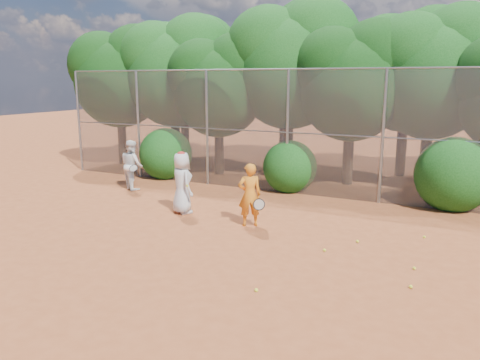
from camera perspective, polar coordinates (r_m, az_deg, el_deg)
The scene contains 23 objects.
ground at distance 9.98m, azimuth -1.15°, elevation -9.45°, with size 80.00×80.00×0.00m, color #954621.
fence_back at distance 15.00m, azimuth 8.97°, elevation 5.78°, with size 20.05×0.09×4.03m.
tree_0 at distance 21.28m, azimuth -14.37°, elevation 12.45°, with size 4.38×3.81×6.00m.
tree_1 at distance 20.19m, azimuth -7.87°, elevation 13.41°, with size 4.64×4.03×6.35m.
tree_2 at distance 18.29m, azimuth -2.43°, elevation 11.84°, with size 3.99×3.47×5.47m.
tree_3 at distance 18.20m, azimuth 6.32°, elevation 14.33°, with size 4.89×4.26×6.70m.
tree_4 at distance 16.90m, azimuth 13.69°, elevation 12.08°, with size 4.19×3.64×5.73m.
tree_5 at distance 17.34m, azimuth 22.63°, elevation 12.46°, with size 4.51×3.92×6.17m.
tree_9 at distance 22.66m, azimuth -6.72°, elevation 13.72°, with size 4.83×4.20×6.62m.
tree_10 at distance 20.62m, azimuth 5.78°, elevation 14.72°, with size 5.15×4.48×7.06m.
tree_11 at distance 19.03m, azimuth 19.92°, elevation 12.90°, with size 4.64×4.03×6.35m.
bush_0 at distance 18.00m, azimuth -9.05°, elevation 3.43°, with size 2.00×2.00×2.00m, color #104312.
bush_1 at distance 15.72m, azimuth 6.09°, elevation 1.90°, with size 1.80×1.80×1.80m, color #104312.
bush_2 at distance 14.78m, azimuth 24.63°, elevation 0.99°, with size 2.20×2.20×2.20m, color #104312.
player_yellow at distance 11.86m, azimuth 1.19°, elevation -1.82°, with size 0.87×0.65×1.63m.
player_teen at distance 13.11m, azimuth -7.09°, elevation -0.32°, with size 1.00×0.92×1.75m.
player_white at distance 16.30m, azimuth -13.03°, elevation 1.82°, with size 1.03×0.95×1.69m.
ball_0 at distance 11.17m, azimuth 14.13°, elevation -7.26°, with size 0.07×0.07×0.07m, color yellow.
ball_1 at distance 11.94m, azimuth 21.55°, elevation -6.48°, with size 0.07×0.07×0.07m, color yellow.
ball_2 at distance 8.48m, azimuth 1.99°, elevation -13.27°, with size 0.07×0.07×0.07m, color yellow.
ball_3 at distance 9.13m, azimuth 20.10°, elevation -12.12°, with size 0.07×0.07×0.07m, color yellow.
ball_4 at distance 10.46m, azimuth 10.27°, elevation -8.41°, with size 0.07×0.07×0.07m, color yellow.
ball_6 at distance 9.98m, azimuth 20.48°, elevation -10.04°, with size 0.07×0.07×0.07m, color yellow.
Camera 1 is at (4.25, -8.25, 3.67)m, focal length 35.00 mm.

